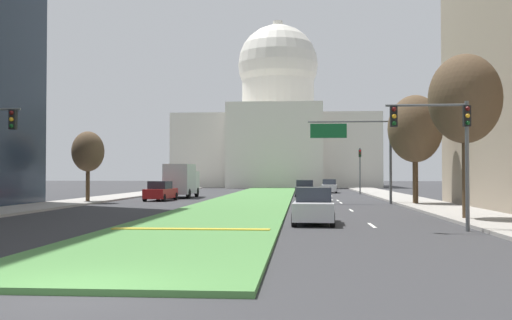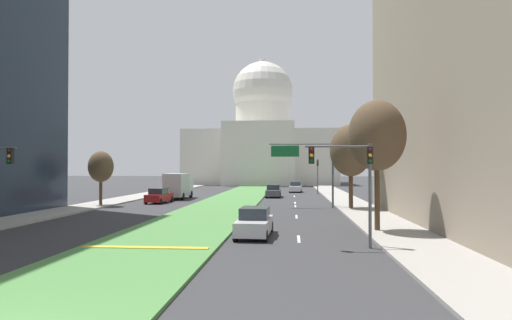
{
  "view_description": "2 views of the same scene",
  "coord_description": "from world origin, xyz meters",
  "px_view_note": "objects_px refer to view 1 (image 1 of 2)",
  "views": [
    {
      "loc": [
        4.26,
        -10.66,
        2.29
      ],
      "look_at": [
        -0.84,
        55.13,
        3.86
      ],
      "focal_mm": 40.98,
      "sensor_mm": 36.0,
      "label": 1
    },
    {
      "loc": [
        6.98,
        -8.58,
        4.02
      ],
      "look_at": [
        2.55,
        45.45,
        4.9
      ],
      "focal_mm": 30.25,
      "sensor_mm": 36.0,
      "label": 2
    }
  ],
  "objects_px": {
    "sedan_lead_stopped": "(314,206)",
    "traffic_light_far_right": "(360,165)",
    "overhead_guide_sign": "(359,143)",
    "sedan_far_horizon": "(329,186)",
    "sedan_distant": "(305,189)",
    "sedan_midblock": "(161,191)",
    "capitol_building": "(278,130)",
    "traffic_light_near_right": "(445,136)",
    "street_tree_right_mid": "(415,129)",
    "street_tree_right_near": "(465,99)",
    "box_truck_delivery": "(182,180)",
    "street_tree_left_mid": "(88,152)"
  },
  "relations": [
    {
      "from": "sedan_lead_stopped",
      "to": "traffic_light_far_right",
      "type": "bearing_deg",
      "value": 81.29
    },
    {
      "from": "overhead_guide_sign",
      "to": "sedan_far_horizon",
      "type": "relative_size",
      "value": 1.42
    },
    {
      "from": "sedan_distant",
      "to": "sedan_far_horizon",
      "type": "relative_size",
      "value": 0.99
    },
    {
      "from": "sedan_midblock",
      "to": "capitol_building",
      "type": "bearing_deg",
      "value": 82.31
    },
    {
      "from": "traffic_light_near_right",
      "to": "sedan_lead_stopped",
      "type": "distance_m",
      "value": 6.8
    },
    {
      "from": "street_tree_right_mid",
      "to": "sedan_far_horizon",
      "type": "distance_m",
      "value": 28.33
    },
    {
      "from": "traffic_light_far_right",
      "to": "sedan_midblock",
      "type": "distance_m",
      "value": 25.5
    },
    {
      "from": "street_tree_right_near",
      "to": "traffic_light_far_right",
      "type": "bearing_deg",
      "value": 92.11
    },
    {
      "from": "sedan_midblock",
      "to": "box_truck_delivery",
      "type": "xyz_separation_m",
      "value": [
        0.53,
        6.19,
        0.89
      ]
    },
    {
      "from": "overhead_guide_sign",
      "to": "sedan_lead_stopped",
      "type": "xyz_separation_m",
      "value": [
        -3.8,
        -18.07,
        -3.9
      ]
    },
    {
      "from": "traffic_light_near_right",
      "to": "overhead_guide_sign",
      "type": "relative_size",
      "value": 0.8
    },
    {
      "from": "sedan_midblock",
      "to": "traffic_light_far_right",
      "type": "bearing_deg",
      "value": 42.88
    },
    {
      "from": "sedan_distant",
      "to": "box_truck_delivery",
      "type": "xyz_separation_m",
      "value": [
        -11.8,
        -4.06,
        0.89
      ]
    },
    {
      "from": "overhead_guide_sign",
      "to": "sedan_distant",
      "type": "distance_m",
      "value": 15.3
    },
    {
      "from": "capitol_building",
      "to": "sedan_distant",
      "type": "bearing_deg",
      "value": -84.41
    },
    {
      "from": "traffic_light_far_right",
      "to": "street_tree_left_mid",
      "type": "height_order",
      "value": "street_tree_left_mid"
    },
    {
      "from": "street_tree_right_near",
      "to": "sedan_midblock",
      "type": "relative_size",
      "value": 1.76
    },
    {
      "from": "traffic_light_far_right",
      "to": "sedan_far_horizon",
      "type": "relative_size",
      "value": 1.13
    },
    {
      "from": "overhead_guide_sign",
      "to": "capitol_building",
      "type": "bearing_deg",
      "value": 98.04
    },
    {
      "from": "street_tree_right_mid",
      "to": "box_truck_delivery",
      "type": "xyz_separation_m",
      "value": [
        -19.81,
        11.74,
        -3.9
      ]
    },
    {
      "from": "traffic_light_far_right",
      "to": "sedan_far_horizon",
      "type": "distance_m",
      "value": 6.2
    },
    {
      "from": "sedan_distant",
      "to": "sedan_far_horizon",
      "type": "xyz_separation_m",
      "value": [
        3.06,
        11.67,
        -0.01
      ]
    },
    {
      "from": "traffic_light_near_right",
      "to": "sedan_lead_stopped",
      "type": "xyz_separation_m",
      "value": [
        -5.18,
        3.22,
        -3.01
      ]
    },
    {
      "from": "street_tree_right_mid",
      "to": "box_truck_delivery",
      "type": "height_order",
      "value": "street_tree_right_mid"
    },
    {
      "from": "capitol_building",
      "to": "traffic_light_near_right",
      "type": "distance_m",
      "value": 83.36
    },
    {
      "from": "capitol_building",
      "to": "street_tree_left_mid",
      "type": "xyz_separation_m",
      "value": [
        -12.53,
        -61.46,
        -6.26
      ]
    },
    {
      "from": "sedan_lead_stopped",
      "to": "street_tree_left_mid",
      "type": "bearing_deg",
      "value": 134.27
    },
    {
      "from": "street_tree_right_mid",
      "to": "sedan_far_horizon",
      "type": "bearing_deg",
      "value": 100.22
    },
    {
      "from": "sedan_lead_stopped",
      "to": "sedan_far_horizon",
      "type": "height_order",
      "value": "sedan_lead_stopped"
    },
    {
      "from": "traffic_light_far_right",
      "to": "overhead_guide_sign",
      "type": "distance_m",
      "value": 21.4
    },
    {
      "from": "sedan_lead_stopped",
      "to": "street_tree_right_near",
      "type": "bearing_deg",
      "value": 15.59
    },
    {
      "from": "overhead_guide_sign",
      "to": "street_tree_left_mid",
      "type": "height_order",
      "value": "overhead_guide_sign"
    },
    {
      "from": "overhead_guide_sign",
      "to": "street_tree_left_mid",
      "type": "xyz_separation_m",
      "value": [
        -21.18,
        -0.25,
        -0.66
      ]
    },
    {
      "from": "sedan_far_horizon",
      "to": "box_truck_delivery",
      "type": "xyz_separation_m",
      "value": [
        -14.85,
        -15.74,
        0.9
      ]
    },
    {
      "from": "street_tree_left_mid",
      "to": "sedan_distant",
      "type": "distance_m",
      "value": 22.67
    },
    {
      "from": "traffic_light_near_right",
      "to": "sedan_distant",
      "type": "bearing_deg",
      "value": 98.68
    },
    {
      "from": "capitol_building",
      "to": "street_tree_right_mid",
      "type": "distance_m",
      "value": 64.21
    },
    {
      "from": "traffic_light_near_right",
      "to": "sedan_midblock",
      "type": "distance_m",
      "value": 31.03
    },
    {
      "from": "overhead_guide_sign",
      "to": "street_tree_right_near",
      "type": "distance_m",
      "value": 16.45
    },
    {
      "from": "overhead_guide_sign",
      "to": "sedan_midblock",
      "type": "relative_size",
      "value": 1.41
    },
    {
      "from": "capitol_building",
      "to": "box_truck_delivery",
      "type": "distance_m",
      "value": 52.26
    },
    {
      "from": "sedan_midblock",
      "to": "box_truck_delivery",
      "type": "relative_size",
      "value": 0.72
    },
    {
      "from": "traffic_light_far_right",
      "to": "sedan_distant",
      "type": "xyz_separation_m",
      "value": [
        -6.27,
        -7.01,
        -2.53
      ]
    },
    {
      "from": "traffic_light_far_right",
      "to": "sedan_lead_stopped",
      "type": "distance_m",
      "value": 39.85
    },
    {
      "from": "street_tree_right_near",
      "to": "street_tree_left_mid",
      "type": "bearing_deg",
      "value": 147.53
    },
    {
      "from": "street_tree_right_mid",
      "to": "sedan_lead_stopped",
      "type": "height_order",
      "value": "street_tree_right_mid"
    },
    {
      "from": "capitol_building",
      "to": "sedan_distant",
      "type": "relative_size",
      "value": 7.66
    },
    {
      "from": "overhead_guide_sign",
      "to": "sedan_distant",
      "type": "relative_size",
      "value": 1.43
    },
    {
      "from": "traffic_light_far_right",
      "to": "sedan_lead_stopped",
      "type": "xyz_separation_m",
      "value": [
        -6.02,
        -39.32,
        -2.53
      ]
    },
    {
      "from": "traffic_light_far_right",
      "to": "sedan_midblock",
      "type": "xyz_separation_m",
      "value": [
        -18.59,
        -17.26,
        -2.53
      ]
    }
  ]
}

